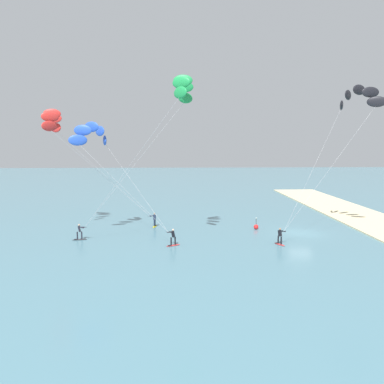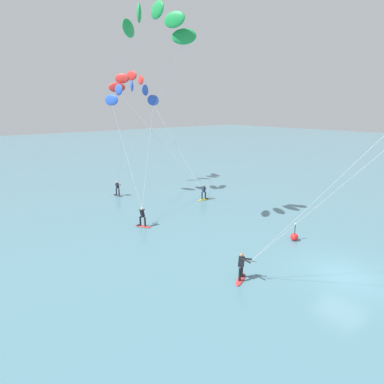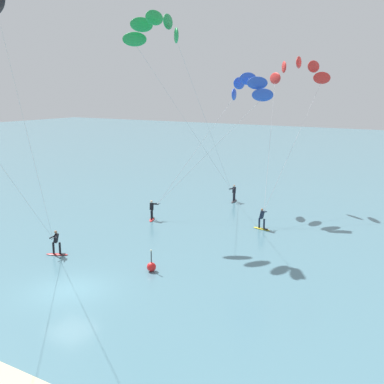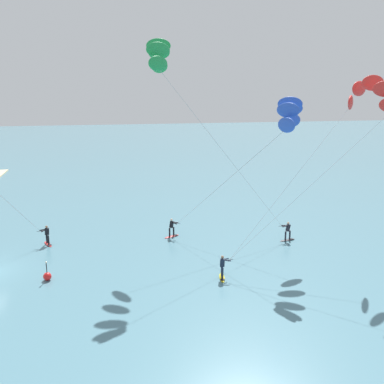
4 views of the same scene
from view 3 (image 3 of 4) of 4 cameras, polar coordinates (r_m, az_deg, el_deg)
The scene contains 5 objects.
ground_plane at distance 28.36m, azimuth -13.93°, elevation -10.91°, with size 240.00×240.00×0.00m, color slate.
kitesurfer_nearshore at distance 44.92m, azimuth 6.08°, elevation 11.49°, with size 7.87×11.21×12.22m.
kitesurfer_far_out at distance 39.07m, azimuth -3.90°, elevation 17.54°, with size 5.82×12.65×16.53m.
kitesurfer_downwind at distance 48.16m, azimuth 12.08°, elevation 13.07°, with size 5.92×12.60×13.76m.
marker_buoy at distance 30.13m, azimuth -4.72°, elevation -8.60°, with size 0.56×0.56×1.38m.
Camera 3 is at (19.09, -17.96, 10.83)m, focal length 46.11 mm.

